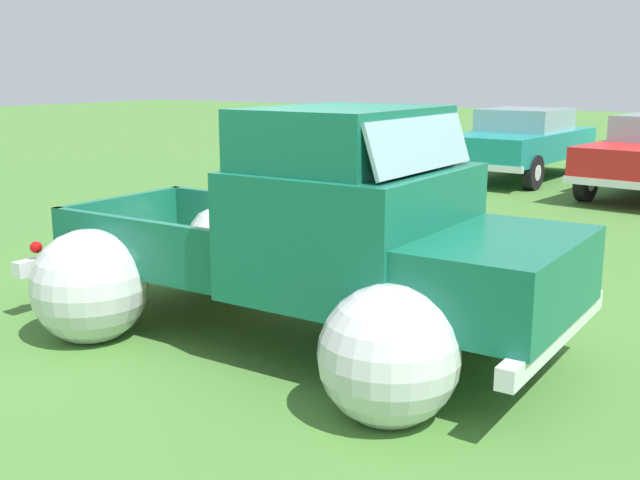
{
  "coord_description": "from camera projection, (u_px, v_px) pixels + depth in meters",
  "views": [
    {
      "loc": [
        3.51,
        -5.05,
        2.18
      ],
      "look_at": [
        0.0,
        0.52,
        0.73
      ],
      "focal_mm": 43.11,
      "sensor_mm": 36.0,
      "label": 1
    }
  ],
  "objects": [
    {
      "name": "vintage_pickup_truck",
      "position": [
        326.0,
        255.0,
        6.1
      ],
      "size": [
        4.66,
        2.84,
        1.96
      ],
      "rotation": [
        0.0,
        0.0,
        -0.02
      ],
      "color": "black",
      "rests_on": "ground"
    },
    {
      "name": "show_car_0",
      "position": [
        522.0,
        141.0,
        15.83
      ],
      "size": [
        2.12,
        4.35,
        1.43
      ],
      "rotation": [
        0.0,
        0.0,
        -1.65
      ],
      "color": "black",
      "rests_on": "ground"
    },
    {
      "name": "ground_plane",
      "position": [
        287.0,
        336.0,
        6.47
      ],
      "size": [
        80.0,
        80.0,
        0.0
      ],
      "primitive_type": "plane",
      "color": "#477A33"
    }
  ]
}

